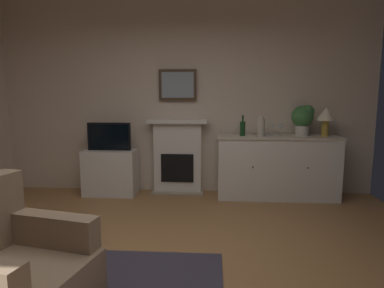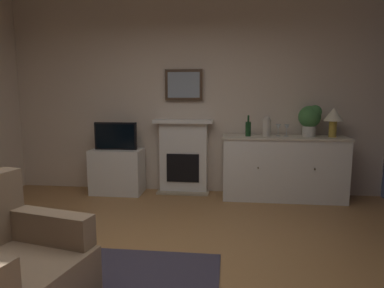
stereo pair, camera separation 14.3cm
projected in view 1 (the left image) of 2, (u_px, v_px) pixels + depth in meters
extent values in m
cube|color=#9E7042|center=(156.00, 288.00, 2.58)|extent=(5.56, 5.22, 0.10)
cube|color=beige|center=(184.00, 96.00, 4.91)|extent=(5.56, 0.06, 2.89)
cube|color=white|center=(178.00, 158.00, 4.93)|extent=(0.70, 0.18, 1.05)
cube|color=tan|center=(177.00, 193.00, 4.91)|extent=(0.77, 0.20, 0.03)
cube|color=black|center=(177.00, 168.00, 4.86)|extent=(0.48, 0.02, 0.42)
cube|color=white|center=(177.00, 121.00, 4.82)|extent=(0.87, 0.27, 0.05)
cube|color=#473323|center=(178.00, 85.00, 4.82)|extent=(0.55, 0.03, 0.45)
cube|color=#8C99A8|center=(178.00, 85.00, 4.80)|extent=(0.47, 0.01, 0.37)
cube|color=white|center=(277.00, 168.00, 4.67)|extent=(1.66, 0.45, 0.86)
cube|color=beige|center=(278.00, 137.00, 4.60)|extent=(1.69, 0.48, 0.03)
sphere|color=brown|center=(253.00, 167.00, 4.45)|extent=(0.02, 0.02, 0.02)
sphere|color=brown|center=(308.00, 168.00, 4.40)|extent=(0.02, 0.02, 0.02)
cylinder|color=#B79338|center=(325.00, 128.00, 4.54)|extent=(0.10, 0.10, 0.22)
cone|color=#EFE5C6|center=(326.00, 114.00, 4.52)|extent=(0.26, 0.26, 0.18)
cylinder|color=#193F1E|center=(243.00, 129.00, 4.60)|extent=(0.08, 0.08, 0.20)
cylinder|color=#193F1E|center=(243.00, 118.00, 4.58)|extent=(0.03, 0.03, 0.09)
cylinder|color=silver|center=(272.00, 135.00, 4.64)|extent=(0.06, 0.06, 0.00)
cylinder|color=silver|center=(272.00, 132.00, 4.64)|extent=(0.01, 0.01, 0.09)
cone|color=silver|center=(272.00, 126.00, 4.62)|extent=(0.07, 0.07, 0.07)
cylinder|color=silver|center=(280.00, 136.00, 4.61)|extent=(0.06, 0.06, 0.00)
cylinder|color=silver|center=(280.00, 132.00, 4.60)|extent=(0.01, 0.01, 0.09)
cone|color=silver|center=(280.00, 127.00, 4.59)|extent=(0.07, 0.07, 0.07)
cylinder|color=beige|center=(261.00, 128.00, 4.55)|extent=(0.11, 0.11, 0.24)
sphere|color=beige|center=(261.00, 119.00, 4.53)|extent=(0.08, 0.08, 0.08)
cube|color=white|center=(111.00, 172.00, 4.85)|extent=(0.75, 0.42, 0.66)
cube|color=black|center=(109.00, 136.00, 4.76)|extent=(0.62, 0.06, 0.40)
cube|color=black|center=(108.00, 137.00, 4.73)|extent=(0.57, 0.01, 0.35)
cylinder|color=beige|center=(302.00, 131.00, 4.62)|extent=(0.18, 0.18, 0.14)
sphere|color=#3D753D|center=(302.00, 116.00, 4.59)|extent=(0.30, 0.30, 0.30)
sphere|color=#3D753D|center=(308.00, 112.00, 4.55)|extent=(0.18, 0.18, 0.18)
cube|color=#8C7259|center=(49.00, 229.00, 2.27)|extent=(0.73, 0.29, 0.22)
cylinder|color=#473323|center=(15.00, 286.00, 2.43)|extent=(0.05, 0.05, 0.10)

